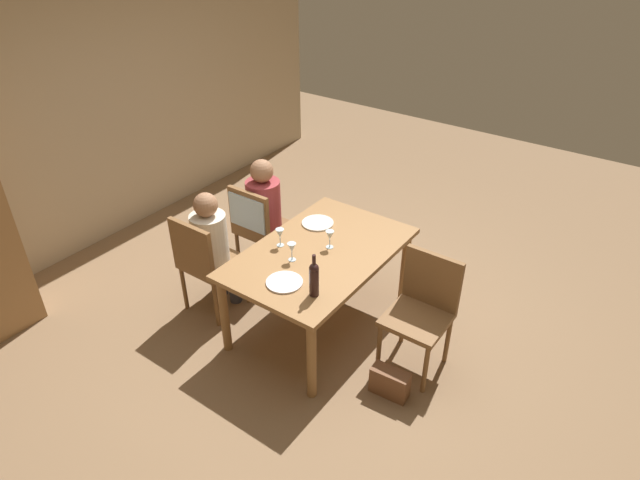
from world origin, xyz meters
TOP-DOWN VIEW (x-y plane):
  - ground_plane at (0.00, 0.00)m, footprint 10.00×10.00m
  - rear_room_partition at (0.00, 2.69)m, footprint 6.40×0.12m
  - dining_table at (0.00, 0.00)m, footprint 1.51×0.97m
  - chair_far_left at (-0.43, 0.87)m, footprint 0.44×0.44m
  - chair_far_right at (0.22, 0.87)m, footprint 0.46×0.44m
  - chair_near at (0.09, -0.87)m, footprint 0.44×0.44m
  - person_woman_host at (-0.31, 0.87)m, footprint 0.34×0.29m
  - person_man_bearded at (0.37, 0.87)m, footprint 0.36×0.31m
  - wine_bottle_tall_green at (-0.47, -0.29)m, footprint 0.07×0.07m
  - wine_glass_near_left at (0.09, -0.03)m, footprint 0.07×0.07m
  - wine_glass_centre at (-0.12, 0.30)m, footprint 0.07×0.07m
  - wine_glass_near_right at (-0.22, 0.10)m, footprint 0.07×0.07m
  - dinner_plate_host at (-0.49, -0.03)m, footprint 0.27×0.27m
  - dinner_plate_guest_left at (0.33, 0.26)m, footprint 0.27×0.27m
  - handbag at (-0.35, -0.87)m, footprint 0.14×0.29m

SIDE VIEW (x-z plane):
  - ground_plane at x=0.00m, z-range 0.00..0.00m
  - handbag at x=-0.35m, z-range 0.00..0.22m
  - chair_far_left at x=-0.43m, z-range 0.07..0.99m
  - chair_near at x=0.09m, z-range 0.07..0.99m
  - chair_far_right at x=0.22m, z-range 0.13..1.05m
  - dining_table at x=0.00m, z-range 0.27..1.00m
  - person_woman_host at x=-0.31m, z-range 0.09..1.20m
  - person_man_bearded at x=0.37m, z-range 0.09..1.23m
  - dinner_plate_host at x=-0.49m, z-range 0.72..0.74m
  - dinner_plate_guest_left at x=0.33m, z-range 0.72..0.74m
  - wine_glass_near_left at x=0.09m, z-range 0.76..0.90m
  - wine_glass_centre at x=-0.12m, z-range 0.76..0.90m
  - wine_glass_near_right at x=-0.22m, z-range 0.76..0.90m
  - wine_bottle_tall_green at x=-0.47m, z-range 0.70..1.03m
  - rear_room_partition at x=0.00m, z-range 0.00..2.70m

